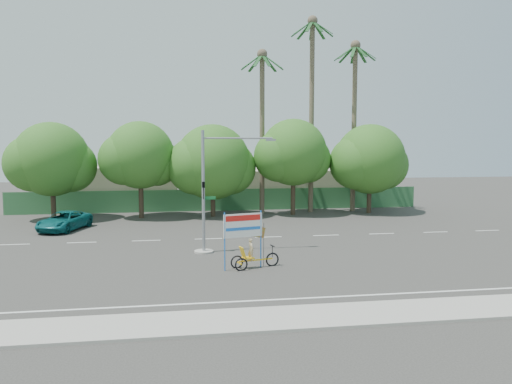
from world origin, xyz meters
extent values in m
plane|color=#33302D|center=(0.00, 0.00, 0.00)|extent=(120.00, 120.00, 0.00)
cube|color=gray|center=(0.00, -7.50, 0.06)|extent=(50.00, 2.40, 0.12)
cube|color=#336B3D|center=(0.00, 21.50, 1.00)|extent=(38.00, 0.08, 2.00)
cube|color=#BCB295|center=(-10.00, 26.00, 2.00)|extent=(12.00, 8.00, 4.00)
cube|color=#BCB295|center=(8.00, 26.00, 1.80)|extent=(14.00, 8.00, 3.60)
cylinder|color=#473828|center=(-14.00, 18.00, 1.76)|extent=(0.40, 0.40, 3.52)
sphere|color=#2E5F1C|center=(-14.00, 18.00, 4.96)|extent=(6.00, 6.00, 6.00)
sphere|color=#2E5F1C|center=(-12.65, 18.30, 4.40)|extent=(4.32, 4.32, 4.32)
sphere|color=#2E5F1C|center=(-15.35, 17.75, 4.64)|extent=(4.56, 4.56, 4.56)
cylinder|color=#473828|center=(-7.00, 18.00, 1.87)|extent=(0.40, 0.40, 3.74)
sphere|color=#2E5F1C|center=(-7.00, 18.00, 5.27)|extent=(5.60, 5.60, 5.60)
sphere|color=#2E5F1C|center=(-5.74, 18.30, 4.68)|extent=(4.03, 4.03, 4.03)
sphere|color=#2E5F1C|center=(-8.26, 17.75, 4.93)|extent=(4.26, 4.26, 4.26)
cylinder|color=#473828|center=(-1.00, 18.00, 1.65)|extent=(0.40, 0.40, 3.30)
sphere|color=#2E5F1C|center=(-1.00, 18.00, 4.65)|extent=(6.40, 6.40, 6.40)
sphere|color=#2E5F1C|center=(0.44, 18.30, 4.12)|extent=(4.61, 4.61, 4.61)
sphere|color=#2E5F1C|center=(-2.44, 17.75, 4.35)|extent=(4.86, 4.86, 4.86)
cylinder|color=#473828|center=(6.00, 18.00, 1.94)|extent=(0.40, 0.40, 3.87)
sphere|color=#2E5F1C|center=(6.00, 18.00, 5.46)|extent=(5.80, 5.80, 5.80)
sphere|color=#2E5F1C|center=(7.30, 18.30, 4.84)|extent=(4.18, 4.18, 4.18)
sphere|color=#2E5F1C|center=(4.70, 17.75, 5.10)|extent=(4.41, 4.41, 4.41)
cylinder|color=#473828|center=(13.00, 18.00, 1.72)|extent=(0.40, 0.40, 3.43)
sphere|color=#2E5F1C|center=(13.00, 18.00, 4.84)|extent=(6.20, 6.20, 6.20)
sphere|color=#2E5F1C|center=(14.39, 18.30, 4.29)|extent=(4.46, 4.46, 4.46)
sphere|color=#2E5F1C|center=(11.61, 17.75, 4.52)|extent=(4.71, 4.71, 4.71)
cylinder|color=#70604C|center=(8.00, 19.50, 8.50)|extent=(0.44, 0.44, 17.00)
sphere|color=#70604C|center=(8.00, 19.50, 17.00)|extent=(0.90, 0.90, 0.90)
cube|color=#1C4C21|center=(8.94, 19.50, 16.34)|extent=(1.91, 0.28, 1.36)
cube|color=#1C4C21|center=(8.72, 20.11, 16.34)|extent=(1.65, 1.44, 1.36)
cube|color=#1C4C21|center=(8.16, 20.43, 16.34)|extent=(0.61, 1.93, 1.36)
cube|color=#1C4C21|center=(7.53, 20.32, 16.34)|extent=(1.20, 1.80, 1.36)
cube|color=#1C4C21|center=(7.11, 19.82, 16.34)|extent=(1.89, 0.92, 1.36)
cube|color=#1C4C21|center=(7.11, 19.18, 16.34)|extent=(1.89, 0.92, 1.36)
cube|color=#1C4C21|center=(7.53, 18.68, 16.34)|extent=(1.20, 1.80, 1.36)
cube|color=#1C4C21|center=(8.16, 18.57, 16.34)|extent=(0.61, 1.93, 1.36)
cube|color=#1C4C21|center=(8.72, 18.89, 16.34)|extent=(1.65, 1.44, 1.36)
cylinder|color=#70604C|center=(12.00, 19.50, 7.50)|extent=(0.44, 0.44, 15.00)
sphere|color=#70604C|center=(12.00, 19.50, 15.00)|extent=(0.90, 0.90, 0.90)
cube|color=#1C4C21|center=(12.94, 19.50, 14.34)|extent=(1.91, 0.28, 1.36)
cube|color=#1C4C21|center=(12.72, 20.11, 14.34)|extent=(1.65, 1.44, 1.36)
cube|color=#1C4C21|center=(12.16, 20.43, 14.34)|extent=(0.61, 1.93, 1.36)
cube|color=#1C4C21|center=(11.53, 20.32, 14.34)|extent=(1.20, 1.80, 1.36)
cube|color=#1C4C21|center=(11.11, 19.82, 14.34)|extent=(1.89, 0.92, 1.36)
cube|color=#1C4C21|center=(11.11, 19.18, 14.34)|extent=(1.89, 0.92, 1.36)
cube|color=#1C4C21|center=(11.53, 18.68, 14.34)|extent=(1.20, 1.80, 1.36)
cube|color=#1C4C21|center=(12.16, 18.57, 14.34)|extent=(0.61, 1.93, 1.36)
cube|color=#1C4C21|center=(12.72, 18.89, 14.34)|extent=(1.65, 1.44, 1.36)
cylinder|color=#70604C|center=(3.50, 19.50, 7.00)|extent=(0.44, 0.44, 14.00)
sphere|color=#70604C|center=(3.50, 19.50, 14.00)|extent=(0.90, 0.90, 0.90)
cube|color=#1C4C21|center=(4.44, 19.50, 13.34)|extent=(1.91, 0.28, 1.36)
cube|color=#1C4C21|center=(4.22, 20.11, 13.34)|extent=(1.65, 1.44, 1.36)
cube|color=#1C4C21|center=(3.66, 20.43, 13.34)|extent=(0.61, 1.93, 1.36)
cube|color=#1C4C21|center=(3.03, 20.32, 13.34)|extent=(1.20, 1.80, 1.36)
cube|color=#1C4C21|center=(2.61, 19.82, 13.34)|extent=(1.89, 0.92, 1.36)
cube|color=#1C4C21|center=(2.61, 19.18, 13.34)|extent=(1.89, 0.92, 1.36)
cube|color=#1C4C21|center=(3.03, 18.68, 13.34)|extent=(1.20, 1.80, 1.36)
cube|color=#1C4C21|center=(3.66, 18.57, 13.34)|extent=(0.61, 1.93, 1.36)
cube|color=#1C4C21|center=(4.22, 18.89, 13.34)|extent=(1.65, 1.44, 1.36)
cylinder|color=gray|center=(-2.50, 4.00, 0.05)|extent=(1.10, 1.10, 0.10)
cylinder|color=gray|center=(-2.50, 4.00, 3.50)|extent=(0.18, 0.18, 7.00)
cylinder|color=gray|center=(-0.50, 4.00, 6.55)|extent=(4.00, 0.10, 0.10)
cube|color=gray|center=(1.40, 4.00, 6.45)|extent=(0.55, 0.20, 0.12)
imported|color=black|center=(-2.50, 3.78, 3.60)|extent=(0.16, 0.20, 1.00)
cube|color=#14662D|center=(-2.15, 4.00, 3.15)|extent=(0.70, 0.04, 0.18)
torus|color=black|center=(0.81, 0.29, 0.32)|extent=(0.73, 0.26, 0.73)
torus|color=black|center=(-1.03, 0.14, 0.30)|extent=(0.68, 0.24, 0.68)
torus|color=black|center=(-0.89, -0.45, 0.30)|extent=(0.68, 0.24, 0.68)
cube|color=yellow|center=(-0.08, 0.07, 0.39)|extent=(1.79, 0.51, 0.06)
cube|color=yellow|center=(-0.96, -0.16, 0.32)|extent=(0.22, 0.64, 0.05)
cube|color=yellow|center=(-0.49, -0.04, 0.54)|extent=(0.63, 0.57, 0.06)
cube|color=yellow|center=(-0.77, -0.11, 0.84)|extent=(0.35, 0.50, 0.58)
cylinder|color=black|center=(0.81, 0.29, 0.75)|extent=(0.04, 0.04, 0.59)
cube|color=black|center=(0.81, 0.29, 1.04)|extent=(0.16, 0.48, 0.04)
imported|color=#CCB284|center=(-0.34, 0.00, 0.95)|extent=(0.37, 0.48, 1.16)
cylinder|color=blue|center=(-1.69, -0.34, 1.45)|extent=(0.07, 0.07, 2.90)
cylinder|color=blue|center=(0.18, 0.13, 1.45)|extent=(0.07, 0.07, 2.90)
cube|color=white|center=(-0.75, -0.10, 2.20)|extent=(1.99, 0.55, 1.18)
cube|color=red|center=(-0.74, -0.14, 2.58)|extent=(1.77, 0.46, 0.28)
cube|color=blue|center=(-0.74, -0.14, 2.04)|extent=(1.77, 0.46, 0.15)
cylinder|color=black|center=(0.34, 0.17, 1.13)|extent=(0.03, 0.03, 2.26)
cube|color=red|center=(-0.02, 0.08, 1.83)|extent=(0.93, 0.25, 0.70)
imported|color=#0D5E61|center=(-12.08, 12.86, 0.68)|extent=(3.64, 5.32, 1.35)
camera|label=1|loc=(-3.88, -24.36, 6.30)|focal=35.00mm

